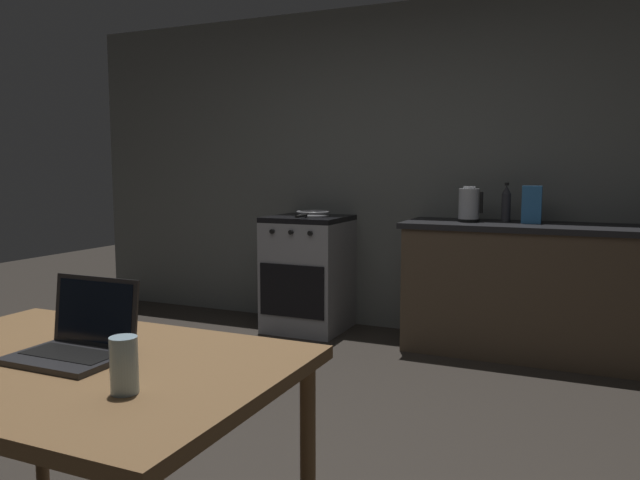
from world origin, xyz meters
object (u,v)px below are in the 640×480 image
stove_oven (308,273)px  dining_table (70,383)px  laptop (76,342)px  cereal_box (532,205)px  drinking_glass (124,365)px  frying_pan (313,213)px  bottle_b (506,203)px  electric_kettle (469,205)px

stove_oven → dining_table: bearing=-77.4°
laptop → cereal_box: size_ratio=1.23×
dining_table → drinking_glass: size_ratio=9.03×
frying_pan → dining_table: bearing=-78.2°
laptop → bottle_b: bottle_b is taller
electric_kettle → frying_pan: size_ratio=0.58×
laptop → electric_kettle: electric_kettle is taller
laptop → bottle_b: 3.31m
frying_pan → cereal_box: bearing=1.7°
dining_table → frying_pan: 3.20m
laptop → frying_pan: (-0.65, 3.09, 0.16)m
cereal_box → stove_oven: bearing=-179.2°
dining_table → cereal_box: bearing=72.7°
electric_kettle → cereal_box: 0.42m
stove_oven → dining_table: stove_oven is taller
electric_kettle → frying_pan: 1.22m
laptop → cereal_box: (0.99, 3.14, 0.26)m
drinking_glass → bottle_b: (0.47, 3.37, 0.24)m
cereal_box → frying_pan: bearing=-178.3°
drinking_glass → laptop: bearing=152.9°
dining_table → frying_pan: frying_pan is taller
stove_oven → bottle_b: bearing=3.1°
electric_kettle → cereal_box: (0.42, 0.02, 0.01)m
dining_table → bottle_b: bottle_b is taller
electric_kettle → bottle_b: (0.25, 0.08, 0.01)m
laptop → cereal_box: bearing=80.8°
dining_table → electric_kettle: 3.22m
electric_kettle → cereal_box: size_ratio=0.97×
cereal_box → drinking_glass: bearing=-101.2°
dining_table → drinking_glass: 0.39m
electric_kettle → dining_table: bearing=-100.1°
electric_kettle → bottle_b: 0.26m
laptop → electric_kettle: bearing=88.0°
frying_pan → drinking_glass: frying_pan is taller
frying_pan → bottle_b: size_ratio=1.56×
stove_oven → laptop: (0.70, -3.11, 0.33)m
stove_oven → dining_table: (0.70, -3.14, 0.21)m
drinking_glass → cereal_box: size_ratio=0.55×
laptop → bottle_b: (0.81, 3.20, 0.26)m
laptop → stove_oven: bearing=110.9°
stove_oven → cereal_box: size_ratio=3.54×
stove_oven → drinking_glass: size_ratio=6.43×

